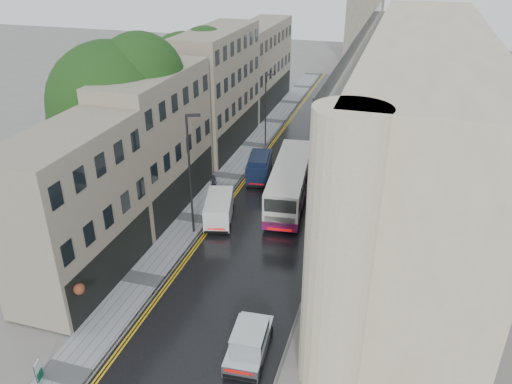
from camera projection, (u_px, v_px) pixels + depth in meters
The scene contains 16 objects.
road at pixel (290, 185), 45.20m from camera, with size 9.00×85.00×0.02m, color black.
left_sidewalk at pixel (229, 176), 46.68m from camera, with size 2.70×85.00×0.12m, color gray.
right_sidewalk at pixel (350, 192), 43.79m from camera, with size 1.80×85.00×0.12m, color slate.
old_shop_row at pixel (200, 104), 47.06m from camera, with size 4.50×56.00×12.00m, color gray, non-canonical shape.
modern_block at pixel (419, 128), 38.12m from camera, with size 8.00×40.00×14.00m, color beige, non-canonical shape.
tree_near at pixel (114, 125), 38.87m from camera, with size 10.56×10.56×13.89m, color black, non-canonical shape.
tree_far at pixel (186, 91), 50.22m from camera, with size 9.24×9.24×12.46m, color black, non-canonical shape.
cream_bus at pixel (269, 199), 39.23m from camera, with size 2.67×11.77×3.21m, color beige, non-canonical shape.
white_lorry at pixel (321, 144), 48.05m from camera, with size 2.61×8.69×4.56m, color white, non-canonical shape.
silver_hatchback at pixel (226, 359), 25.29m from camera, with size 1.85×4.23×1.59m, color #B7B7BC, non-canonical shape.
white_van at pixel (205, 219), 37.54m from camera, with size 1.94×4.52×2.05m, color silver, non-canonical shape.
navy_van at pixel (247, 173), 44.50m from camera, with size 1.93×4.82×2.46m, color black, non-canonical shape.
pedestrian at pixel (213, 183), 43.21m from camera, with size 0.63×0.41×1.72m, color black.
lamp_post_near at pixel (190, 176), 35.68m from camera, with size 1.03×0.23×9.20m, color black, non-canonical shape.
lamp_post_far at pixel (266, 110), 52.11m from camera, with size 0.85×0.19×7.59m, color black, non-canonical shape.
estate_sign at pixel (38, 371), 24.85m from camera, with size 0.08×0.64×1.06m, color white, non-canonical shape.
Camera 1 is at (8.76, -12.30, 19.83)m, focal length 35.00 mm.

